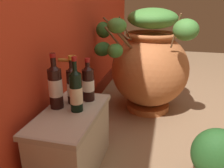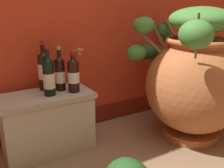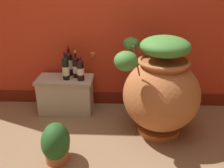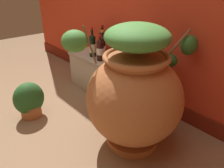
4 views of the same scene
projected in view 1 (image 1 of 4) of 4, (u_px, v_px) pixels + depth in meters
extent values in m
plane|color=#896B4C|center=(212.00, 148.00, 1.67)|extent=(7.00, 7.00, 0.00)
cube|color=maroon|center=(72.00, 121.00, 1.89)|extent=(4.40, 0.02, 0.15)
cylinder|color=#B28433|center=(65.00, 60.00, 1.56)|extent=(0.02, 0.10, 0.02)
torus|color=#B28433|center=(72.00, 56.00, 1.54)|extent=(0.06, 0.06, 0.01)
cylinder|color=#B26638|center=(148.00, 105.00, 2.28)|extent=(0.41, 0.41, 0.06)
ellipsoid|color=#B26638|center=(150.00, 70.00, 2.15)|extent=(0.72, 0.72, 0.69)
cylinder|color=#B26638|center=(151.00, 39.00, 2.05)|extent=(0.40, 0.40, 0.09)
torus|color=#B26638|center=(152.00, 34.00, 2.04)|extent=(0.46, 0.46, 0.04)
cylinder|color=brown|center=(125.00, 41.00, 1.85)|extent=(0.18, 0.15, 0.21)
ellipsoid|color=#387A33|center=(115.00, 51.00, 1.81)|extent=(0.15, 0.13, 0.11)
cylinder|color=brown|center=(176.00, 31.00, 1.74)|extent=(0.08, 0.06, 0.27)
ellipsoid|color=#428438|center=(186.00, 30.00, 1.64)|extent=(0.19, 0.18, 0.16)
cylinder|color=brown|center=(125.00, 29.00, 1.86)|extent=(0.10, 0.10, 0.20)
ellipsoid|color=#428438|center=(117.00, 26.00, 1.80)|extent=(0.16, 0.16, 0.12)
cylinder|color=brown|center=(116.00, 29.00, 2.18)|extent=(0.06, 0.27, 0.23)
ellipsoid|color=#2D6628|center=(103.00, 30.00, 2.24)|extent=(0.12, 0.15, 0.16)
cylinder|color=brown|center=(115.00, 39.00, 2.08)|extent=(0.05, 0.19, 0.24)
ellipsoid|color=#235623|center=(103.00, 49.00, 2.12)|extent=(0.23, 0.15, 0.13)
ellipsoid|color=#428438|center=(153.00, 18.00, 1.99)|extent=(0.44, 0.44, 0.18)
cube|color=#B2A893|center=(73.00, 141.00, 1.40)|extent=(0.58, 0.31, 0.40)
cube|color=#A09785|center=(71.00, 114.00, 1.33)|extent=(0.61, 0.32, 0.03)
cylinder|color=black|center=(73.00, 87.00, 1.41)|extent=(0.07, 0.07, 0.21)
cone|color=black|center=(71.00, 69.00, 1.37)|extent=(0.07, 0.07, 0.04)
cylinder|color=black|center=(71.00, 63.00, 1.36)|extent=(0.03, 0.03, 0.09)
cylinder|color=#B7932D|center=(71.00, 58.00, 1.35)|extent=(0.03, 0.03, 0.02)
cylinder|color=white|center=(73.00, 89.00, 1.42)|extent=(0.07, 0.07, 0.08)
cylinder|color=black|center=(76.00, 93.00, 1.31)|extent=(0.07, 0.07, 0.22)
cone|color=black|center=(75.00, 72.00, 1.26)|extent=(0.07, 0.07, 0.04)
cylinder|color=black|center=(74.00, 65.00, 1.25)|extent=(0.03, 0.03, 0.10)
cylinder|color=maroon|center=(74.00, 59.00, 1.24)|extent=(0.03, 0.03, 0.02)
cylinder|color=beige|center=(76.00, 95.00, 1.31)|extent=(0.07, 0.07, 0.10)
cylinder|color=black|center=(56.00, 89.00, 1.34)|extent=(0.08, 0.08, 0.24)
cone|color=black|center=(54.00, 67.00, 1.30)|extent=(0.08, 0.08, 0.04)
cylinder|color=black|center=(53.00, 61.00, 1.29)|extent=(0.03, 0.03, 0.09)
cylinder|color=maroon|center=(53.00, 55.00, 1.27)|extent=(0.04, 0.04, 0.02)
cylinder|color=silver|center=(56.00, 87.00, 1.34)|extent=(0.08, 0.08, 0.10)
cylinder|color=black|center=(88.00, 85.00, 1.45)|extent=(0.08, 0.08, 0.20)
cone|color=black|center=(88.00, 68.00, 1.41)|extent=(0.08, 0.08, 0.04)
cylinder|color=black|center=(87.00, 64.00, 1.40)|extent=(0.03, 0.03, 0.07)
cylinder|color=maroon|center=(87.00, 60.00, 1.40)|extent=(0.03, 0.03, 0.02)
cylinder|color=silver|center=(88.00, 85.00, 1.45)|extent=(0.08, 0.08, 0.07)
torus|color=#A45D33|center=(215.00, 165.00, 1.32)|extent=(0.22, 0.22, 0.02)
ellipsoid|color=#235623|center=(217.00, 154.00, 1.30)|extent=(0.23, 0.29, 0.31)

